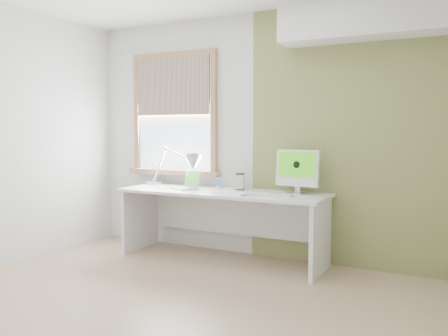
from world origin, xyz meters
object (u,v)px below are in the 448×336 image
Objects in this scene: desk at (225,209)px; desk_lamp at (186,166)px; laptop at (188,184)px; imac at (298,169)px; external_drive at (240,181)px.

desk_lamp is (-0.57, 0.15, 0.43)m from desk.
imac is at bearing 6.66° from laptop.
laptop is 2.15× the size of external_drive.
laptop is (0.14, -0.19, -0.18)m from desk_lamp.
imac is at bearing -3.93° from external_drive.
desk is at bearing -129.18° from external_drive.
laptop is (-0.43, -0.04, 0.25)m from desk.
desk is 0.89m from imac.
laptop is 0.83× the size of imac.
laptop reaches higher than external_drive.
desk is 0.33m from external_drive.
imac reaches higher than external_drive.
laptop is at bearing -173.34° from imac.
external_drive is (0.11, 0.14, 0.28)m from desk.
imac reaches higher than desk.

